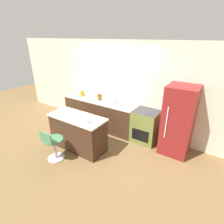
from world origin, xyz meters
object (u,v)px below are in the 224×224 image
(oven_range, at_px, (145,126))
(stool_chair, at_px, (53,145))
(refrigerator, at_px, (178,121))
(kettle, at_px, (82,93))
(mixing_bowl, at_px, (113,101))

(oven_range, distance_m, stool_chair, 2.38)
(refrigerator, relative_size, kettle, 8.54)
(oven_range, bearing_deg, stool_chair, -127.05)
(mixing_bowl, bearing_deg, kettle, 180.00)
(oven_range, distance_m, kettle, 2.31)
(stool_chair, bearing_deg, kettle, 112.99)
(refrigerator, relative_size, mixing_bowl, 7.85)
(kettle, bearing_deg, refrigerator, -1.17)
(oven_range, bearing_deg, kettle, 179.30)
(kettle, relative_size, mixing_bowl, 0.92)
(stool_chair, distance_m, mixing_bowl, 2.05)
(oven_range, distance_m, mixing_bowl, 1.16)
(mixing_bowl, bearing_deg, oven_range, -1.51)
(refrigerator, height_order, kettle, refrigerator)
(oven_range, height_order, stool_chair, oven_range)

